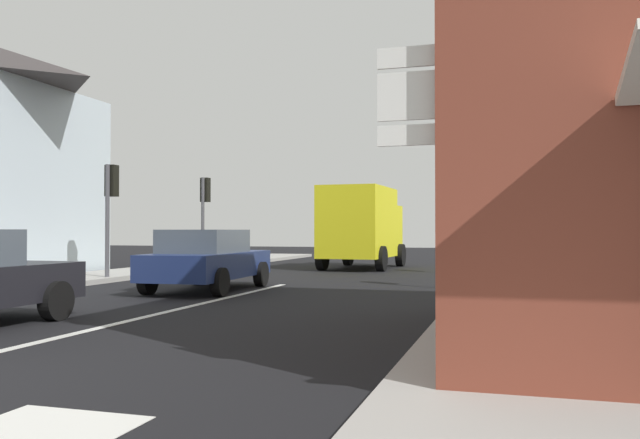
{
  "coord_description": "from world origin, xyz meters",
  "views": [
    {
      "loc": [
        5.9,
        -4.4,
        1.46
      ],
      "look_at": [
        1.26,
        11.24,
        1.73
      ],
      "focal_mm": 36.58,
      "sensor_mm": 36.0,
      "label": 1
    }
  ],
  "objects_px": {
    "traffic_light_far_left": "(205,201)",
    "delivery_truck": "(362,225)",
    "sedan_far": "(207,259)",
    "traffic_light_near_right": "(478,189)",
    "traffic_light_far_right": "(487,199)",
    "traffic_light_near_left": "(111,195)",
    "route_sign_post": "(475,165)"
  },
  "relations": [
    {
      "from": "traffic_light_far_left",
      "to": "delivery_truck",
      "type": "bearing_deg",
      "value": 22.26
    },
    {
      "from": "traffic_light_near_right",
      "to": "traffic_light_far_left",
      "type": "xyz_separation_m",
      "value": [
        -10.19,
        5.8,
        0.08
      ]
    },
    {
      "from": "route_sign_post",
      "to": "traffic_light_far_left",
      "type": "xyz_separation_m",
      "value": [
        -10.69,
        16.38,
        0.52
      ]
    },
    {
      "from": "traffic_light_far_right",
      "to": "traffic_light_far_left",
      "type": "distance_m",
      "value": 10.19
    },
    {
      "from": "sedan_far",
      "to": "traffic_light_near_right",
      "type": "bearing_deg",
      "value": 16.5
    },
    {
      "from": "delivery_truck",
      "to": "traffic_light_near_left",
      "type": "bearing_deg",
      "value": -123.94
    },
    {
      "from": "route_sign_post",
      "to": "traffic_light_near_right",
      "type": "relative_size",
      "value": 0.97
    },
    {
      "from": "delivery_truck",
      "to": "traffic_light_far_right",
      "type": "height_order",
      "value": "traffic_light_far_right"
    },
    {
      "from": "delivery_truck",
      "to": "route_sign_post",
      "type": "relative_size",
      "value": 1.58
    },
    {
      "from": "traffic_light_far_right",
      "to": "traffic_light_near_left",
      "type": "xyz_separation_m",
      "value": [
        -10.19,
        -5.76,
        -0.03
      ]
    },
    {
      "from": "traffic_light_near_left",
      "to": "route_sign_post",
      "type": "bearing_deg",
      "value": -44.44
    },
    {
      "from": "traffic_light_near_left",
      "to": "sedan_far",
      "type": "bearing_deg",
      "value": -24.28
    },
    {
      "from": "sedan_far",
      "to": "traffic_light_far_right",
      "type": "distance_m",
      "value": 9.95
    },
    {
      "from": "traffic_light_far_left",
      "to": "traffic_light_near_right",
      "type": "bearing_deg",
      "value": -29.63
    },
    {
      "from": "traffic_light_far_right",
      "to": "traffic_light_near_left",
      "type": "distance_m",
      "value": 11.7
    },
    {
      "from": "delivery_truck",
      "to": "traffic_light_far_left",
      "type": "xyz_separation_m",
      "value": [
        -5.47,
        -2.24,
        0.87
      ]
    },
    {
      "from": "delivery_truck",
      "to": "traffic_light_near_right",
      "type": "xyz_separation_m",
      "value": [
        4.72,
        -8.04,
        0.8
      ]
    },
    {
      "from": "delivery_truck",
      "to": "traffic_light_near_right",
      "type": "bearing_deg",
      "value": -59.59
    },
    {
      "from": "sedan_far",
      "to": "traffic_light_far_right",
      "type": "xyz_separation_m",
      "value": [
        6.28,
        7.52,
        1.73
      ]
    },
    {
      "from": "delivery_truck",
      "to": "sedan_far",
      "type": "bearing_deg",
      "value": -98.99
    },
    {
      "from": "traffic_light_far_right",
      "to": "traffic_light_far_left",
      "type": "xyz_separation_m",
      "value": [
        -10.19,
        0.14,
        0.04
      ]
    },
    {
      "from": "traffic_light_far_right",
      "to": "traffic_light_far_left",
      "type": "relative_size",
      "value": 0.98
    },
    {
      "from": "sedan_far",
      "to": "route_sign_post",
      "type": "bearing_deg",
      "value": -52.12
    },
    {
      "from": "delivery_truck",
      "to": "traffic_light_far_left",
      "type": "bearing_deg",
      "value": -157.74
    },
    {
      "from": "delivery_truck",
      "to": "traffic_light_far_right",
      "type": "bearing_deg",
      "value": -26.74
    },
    {
      "from": "traffic_light_near_right",
      "to": "traffic_light_far_left",
      "type": "relative_size",
      "value": 0.97
    },
    {
      "from": "traffic_light_far_right",
      "to": "traffic_light_far_left",
      "type": "bearing_deg",
      "value": 179.23
    },
    {
      "from": "delivery_truck",
      "to": "traffic_light_far_left",
      "type": "height_order",
      "value": "traffic_light_far_left"
    },
    {
      "from": "sedan_far",
      "to": "traffic_light_near_left",
      "type": "relative_size",
      "value": 1.29
    },
    {
      "from": "traffic_light_near_right",
      "to": "traffic_light_near_left",
      "type": "height_order",
      "value": "traffic_light_near_left"
    },
    {
      "from": "sedan_far",
      "to": "traffic_light_far_left",
      "type": "distance_m",
      "value": 8.78
    },
    {
      "from": "sedan_far",
      "to": "delivery_truck",
      "type": "bearing_deg",
      "value": 81.01
    }
  ]
}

